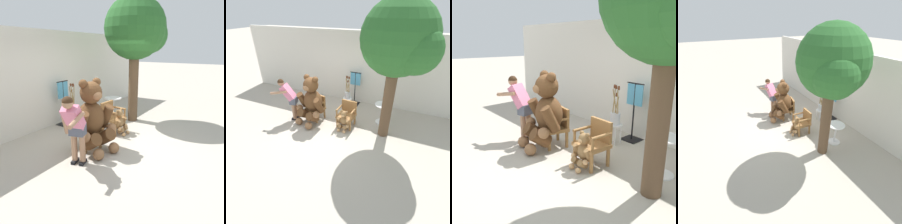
# 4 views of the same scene
# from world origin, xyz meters

# --- Properties ---
(ground_plane) EXTENTS (60.00, 60.00, 0.00)m
(ground_plane) POSITION_xyz_m (0.00, 0.00, 0.00)
(ground_plane) COLOR #B2A899
(back_wall) EXTENTS (10.00, 0.16, 2.80)m
(back_wall) POSITION_xyz_m (0.00, 2.40, 1.40)
(back_wall) COLOR silver
(back_wall) RESTS_ON ground
(wooden_chair_left) EXTENTS (0.66, 0.63, 0.86)m
(wooden_chair_left) POSITION_xyz_m (-0.58, 0.47, 0.46)
(wooden_chair_left) COLOR olive
(wooden_chair_left) RESTS_ON ground
(wooden_chair_right) EXTENTS (0.58, 0.55, 0.86)m
(wooden_chair_right) POSITION_xyz_m (0.59, 0.47, 0.46)
(wooden_chair_right) COLOR olive
(wooden_chair_right) RESTS_ON ground
(teddy_bear_large) EXTENTS (1.04, 1.04, 1.67)m
(teddy_bear_large) POSITION_xyz_m (-0.61, 0.20, 0.82)
(teddy_bear_large) COLOR brown
(teddy_bear_large) RESTS_ON ground
(teddy_bear_small) EXTENTS (0.42, 0.41, 0.71)m
(teddy_bear_small) POSITION_xyz_m (0.59, 0.19, 0.35)
(teddy_bear_small) COLOR olive
(teddy_bear_small) RESTS_ON ground
(person_visitor) EXTENTS (0.77, 0.62, 1.50)m
(person_visitor) POSITION_xyz_m (-1.39, 0.06, 0.90)
(person_visitor) COLOR black
(person_visitor) RESTS_ON ground
(white_stool) EXTENTS (0.34, 0.34, 0.46)m
(white_stool) POSITION_xyz_m (0.19, 1.55, 0.36)
(white_stool) COLOR white
(white_stool) RESTS_ON ground
(brush_bucket) EXTENTS (0.22, 0.22, 0.90)m
(brush_bucket) POSITION_xyz_m (0.19, 1.55, 0.65)
(brush_bucket) COLOR silver
(brush_bucket) RESTS_ON white_stool
(round_side_table) EXTENTS (0.56, 0.56, 0.72)m
(round_side_table) POSITION_xyz_m (1.65, 1.10, 0.45)
(round_side_table) COLOR white
(round_side_table) RESTS_ON ground
(patio_tree) EXTENTS (1.93, 1.84, 3.79)m
(patio_tree) POSITION_xyz_m (1.92, 0.41, 2.79)
(patio_tree) COLOR brown
(patio_tree) RESTS_ON ground
(clothing_display_stand) EXTENTS (0.44, 0.40, 1.36)m
(clothing_display_stand) POSITION_xyz_m (0.32, 2.04, 0.72)
(clothing_display_stand) COLOR black
(clothing_display_stand) RESTS_ON ground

